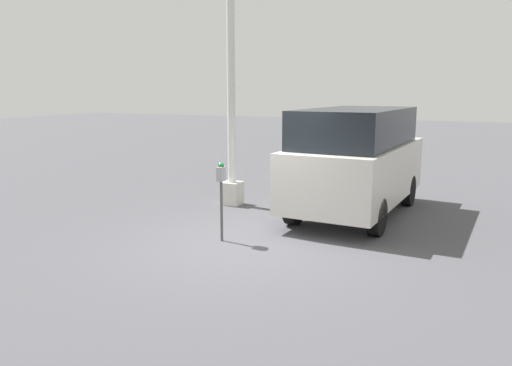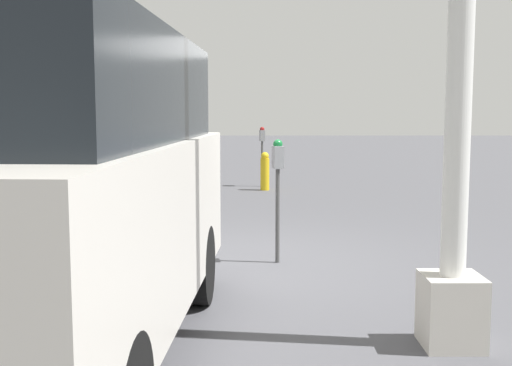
% 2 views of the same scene
% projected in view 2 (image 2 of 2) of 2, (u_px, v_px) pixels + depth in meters
% --- Properties ---
extents(ground_plane, '(80.00, 80.00, 0.00)m').
position_uv_depth(ground_plane, '(235.00, 261.00, 7.68)').
color(ground_plane, '#4C4C51').
extents(parking_meter_near, '(0.21, 0.14, 1.46)m').
position_uv_depth(parking_meter_near, '(278.00, 172.00, 7.47)').
color(parking_meter_near, '#4C4C4C').
rests_on(parking_meter_near, ground).
extents(parking_meter_far, '(0.21, 0.14, 1.42)m').
position_uv_depth(parking_meter_far, '(262.00, 143.00, 15.17)').
color(parking_meter_far, '#4C4C4C').
rests_on(parking_meter_far, ground).
extents(parked_van, '(4.72, 2.19, 2.34)m').
position_uv_depth(parked_van, '(47.00, 187.00, 4.47)').
color(parked_van, beige).
rests_on(parked_van, ground).
extents(car_distant, '(4.16, 1.84, 1.45)m').
position_uv_depth(car_distant, '(50.00, 143.00, 20.79)').
color(car_distant, maroon).
rests_on(car_distant, ground).
extents(fire_hydrant, '(0.20, 0.20, 0.87)m').
position_uv_depth(fire_hydrant, '(265.00, 171.00, 14.50)').
color(fire_hydrant, gold).
rests_on(fire_hydrant, ground).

